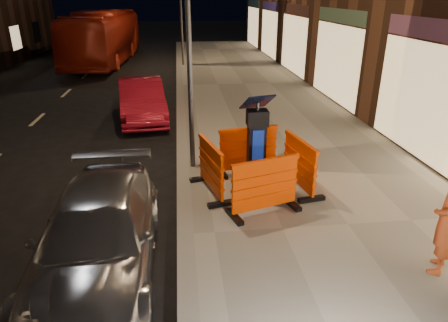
{
  "coord_description": "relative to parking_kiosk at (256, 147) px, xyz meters",
  "views": [
    {
      "loc": [
        0.02,
        -6.05,
        4.1
      ],
      "look_at": [
        0.8,
        1.0,
        1.1
      ],
      "focal_mm": 32.0,
      "sensor_mm": 36.0,
      "label": 1
    }
  ],
  "objects": [
    {
      "name": "kerb",
      "position": [
        -1.54,
        -1.56,
        -1.07
      ],
      "size": [
        0.3,
        60.0,
        0.15
      ],
      "primitive_type": "cube",
      "color": "slate",
      "rests_on": "ground"
    },
    {
      "name": "car_red",
      "position": [
        -2.85,
        6.09,
        -1.15
      ],
      "size": [
        1.98,
        4.32,
        1.37
      ],
      "primitive_type": "imported",
      "rotation": [
        0.0,
        0.0,
        0.13
      ],
      "color": "maroon",
      "rests_on": "ground"
    },
    {
      "name": "street_lamp_mid",
      "position": [
        -1.29,
        1.44,
        2.0
      ],
      "size": [
        0.12,
        0.12,
        6.0
      ],
      "primitive_type": "cylinder",
      "color": "#3F3F44",
      "rests_on": "sidewalk"
    },
    {
      "name": "car_silver",
      "position": [
        -2.89,
        -2.2,
        -1.15
      ],
      "size": [
        1.82,
        4.4,
        1.27
      ],
      "primitive_type": "imported",
      "rotation": [
        0.0,
        0.0,
        0.01
      ],
      "color": "#A4A4A9",
      "rests_on": "ground"
    },
    {
      "name": "ground_plane",
      "position": [
        -1.54,
        -1.56,
        -1.15
      ],
      "size": [
        120.0,
        120.0,
        0.0
      ],
      "primitive_type": "plane",
      "color": "black",
      "rests_on": "ground"
    },
    {
      "name": "street_lamp_far",
      "position": [
        -1.29,
        16.44,
        2.0
      ],
      "size": [
        0.12,
        0.12,
        6.0
      ],
      "primitive_type": "cylinder",
      "color": "#3F3F44",
      "rests_on": "sidewalk"
    },
    {
      "name": "barrier_back",
      "position": [
        0.0,
        0.95,
        -0.44
      ],
      "size": [
        1.5,
        0.81,
        1.11
      ],
      "primitive_type": "cube",
      "rotation": [
        0.0,
        0.0,
        0.16
      ],
      "color": "#EE3F00",
      "rests_on": "sidewalk"
    },
    {
      "name": "man",
      "position": [
        2.31,
        -2.96,
        -0.12
      ],
      "size": [
        0.73,
        0.76,
        1.76
      ],
      "primitive_type": "imported",
      "rotation": [
        0.0,
        0.0,
        -2.24
      ],
      "color": "#BB4920",
      "rests_on": "sidewalk"
    },
    {
      "name": "parking_kiosk",
      "position": [
        0.0,
        0.0,
        0.0
      ],
      "size": [
        0.75,
        0.75,
        1.99
      ],
      "primitive_type": "cube",
      "rotation": [
        0.0,
        0.0,
        0.22
      ],
      "color": "black",
      "rests_on": "sidewalk"
    },
    {
      "name": "barrier_front",
      "position": [
        0.0,
        -0.95,
        -0.44
      ],
      "size": [
        1.54,
        0.99,
        1.11
      ],
      "primitive_type": "cube",
      "rotation": [
        0.0,
        0.0,
        0.3
      ],
      "color": "#EE3F00",
      "rests_on": "sidewalk"
    },
    {
      "name": "sidewalk",
      "position": [
        1.46,
        -1.56,
        -1.07
      ],
      "size": [
        6.0,
        60.0,
        0.15
      ],
      "primitive_type": "cube",
      "color": "gray",
      "rests_on": "ground"
    },
    {
      "name": "bus_doubledecker",
      "position": [
        -6.04,
        18.72,
        -1.15
      ],
      "size": [
        3.28,
        11.27,
        3.1
      ],
      "primitive_type": "imported",
      "rotation": [
        0.0,
        0.0,
        -0.06
      ],
      "color": "maroon",
      "rests_on": "ground"
    },
    {
      "name": "barrier_bldgside",
      "position": [
        0.95,
        0.0,
        -0.44
      ],
      "size": [
        0.84,
        1.51,
        1.11
      ],
      "primitive_type": "cube",
      "rotation": [
        0.0,
        0.0,
        1.75
      ],
      "color": "#EE3F00",
      "rests_on": "sidewalk"
    },
    {
      "name": "barrier_kerbside",
      "position": [
        -0.95,
        0.0,
        -0.44
      ],
      "size": [
        0.92,
        1.53,
        1.11
      ],
      "primitive_type": "cube",
      "rotation": [
        0.0,
        0.0,
        1.82
      ],
      "color": "#EE3F00",
      "rests_on": "sidewalk"
    }
  ]
}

